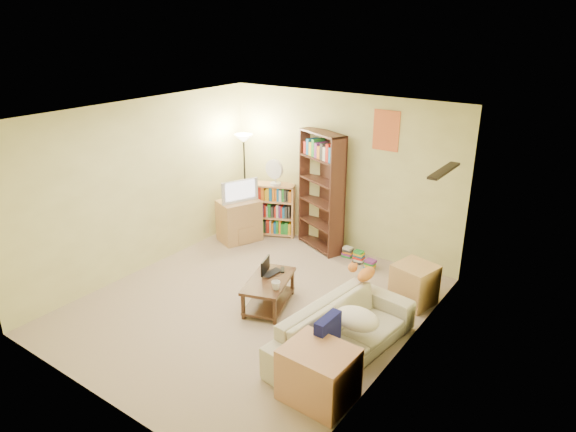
{
  "coord_description": "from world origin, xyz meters",
  "views": [
    {
      "loc": [
        3.78,
        -4.52,
        3.55
      ],
      "look_at": [
        0.08,
        0.7,
        1.05
      ],
      "focal_mm": 32.0,
      "sensor_mm": 36.0,
      "label": 1
    }
  ],
  "objects_px": {
    "tabby_cat": "(364,273)",
    "mug": "(276,285)",
    "coffee_table": "(269,289)",
    "floor_lamp": "(244,156)",
    "end_cabinet": "(319,374)",
    "sofa": "(343,331)",
    "television": "(238,190)",
    "desk_fan": "(275,172)",
    "short_bookshelf": "(274,210)",
    "tall_bookshelf": "(321,189)",
    "side_table": "(414,284)",
    "tv_stand": "(239,220)",
    "laptop": "(275,274)"
  },
  "relations": [
    {
      "from": "television",
      "to": "side_table",
      "type": "xyz_separation_m",
      "value": [
        3.21,
        -0.25,
        -0.61
      ]
    },
    {
      "from": "coffee_table",
      "to": "desk_fan",
      "type": "xyz_separation_m",
      "value": [
        -1.31,
        1.9,
        0.91
      ]
    },
    {
      "from": "tabby_cat",
      "to": "tall_bookshelf",
      "type": "height_order",
      "value": "tall_bookshelf"
    },
    {
      "from": "television",
      "to": "mug",
      "type": "bearing_deg",
      "value": -106.41
    },
    {
      "from": "laptop",
      "to": "floor_lamp",
      "type": "distance_m",
      "value": 2.52
    },
    {
      "from": "desk_fan",
      "to": "tall_bookshelf",
      "type": "bearing_deg",
      "value": 2.9
    },
    {
      "from": "floor_lamp",
      "to": "end_cabinet",
      "type": "xyz_separation_m",
      "value": [
        3.21,
        -2.76,
        -1.12
      ]
    },
    {
      "from": "side_table",
      "to": "desk_fan",
      "type": "bearing_deg",
      "value": 165.39
    },
    {
      "from": "sofa",
      "to": "television",
      "type": "height_order",
      "value": "television"
    },
    {
      "from": "coffee_table",
      "to": "floor_lamp",
      "type": "relative_size",
      "value": 0.56
    },
    {
      "from": "television",
      "to": "end_cabinet",
      "type": "bearing_deg",
      "value": -105.92
    },
    {
      "from": "tv_stand",
      "to": "end_cabinet",
      "type": "bearing_deg",
      "value": -15.92
    },
    {
      "from": "tall_bookshelf",
      "to": "short_bookshelf",
      "type": "relative_size",
      "value": 2.09
    },
    {
      "from": "tabby_cat",
      "to": "side_table",
      "type": "distance_m",
      "value": 0.89
    },
    {
      "from": "mug",
      "to": "floor_lamp",
      "type": "distance_m",
      "value": 2.86
    },
    {
      "from": "laptop",
      "to": "end_cabinet",
      "type": "distance_m",
      "value": 1.92
    },
    {
      "from": "laptop",
      "to": "television",
      "type": "bearing_deg",
      "value": 56.42
    },
    {
      "from": "mug",
      "to": "sofa",
      "type": "bearing_deg",
      "value": -9.09
    },
    {
      "from": "laptop",
      "to": "tv_stand",
      "type": "distance_m",
      "value": 2.11
    },
    {
      "from": "sofa",
      "to": "side_table",
      "type": "bearing_deg",
      "value": -1.94
    },
    {
      "from": "mug",
      "to": "short_bookshelf",
      "type": "bearing_deg",
      "value": 127.23
    },
    {
      "from": "television",
      "to": "floor_lamp",
      "type": "distance_m",
      "value": 0.58
    },
    {
      "from": "mug",
      "to": "end_cabinet",
      "type": "relative_size",
      "value": 0.21
    },
    {
      "from": "tall_bookshelf",
      "to": "television",
      "type": "bearing_deg",
      "value": -134.66
    },
    {
      "from": "tv_stand",
      "to": "desk_fan",
      "type": "height_order",
      "value": "desk_fan"
    },
    {
      "from": "tabby_cat",
      "to": "sofa",
      "type": "bearing_deg",
      "value": -78.04
    },
    {
      "from": "sofa",
      "to": "television",
      "type": "bearing_deg",
      "value": 66.52
    },
    {
      "from": "mug",
      "to": "tall_bookshelf",
      "type": "height_order",
      "value": "tall_bookshelf"
    },
    {
      "from": "side_table",
      "to": "short_bookshelf",
      "type": "bearing_deg",
      "value": 164.8
    },
    {
      "from": "mug",
      "to": "television",
      "type": "bearing_deg",
      "value": 140.95
    },
    {
      "from": "tabby_cat",
      "to": "mug",
      "type": "distance_m",
      "value": 1.09
    },
    {
      "from": "mug",
      "to": "tv_stand",
      "type": "distance_m",
      "value": 2.48
    },
    {
      "from": "floor_lamp",
      "to": "tabby_cat",
      "type": "bearing_deg",
      "value": -22.96
    },
    {
      "from": "tall_bookshelf",
      "to": "side_table",
      "type": "relative_size",
      "value": 3.48
    },
    {
      "from": "tall_bookshelf",
      "to": "end_cabinet",
      "type": "bearing_deg",
      "value": -35.38
    },
    {
      "from": "short_bookshelf",
      "to": "desk_fan",
      "type": "relative_size",
      "value": 2.07
    },
    {
      "from": "sofa",
      "to": "side_table",
      "type": "height_order",
      "value": "sofa"
    },
    {
      "from": "sofa",
      "to": "desk_fan",
      "type": "bearing_deg",
      "value": 56.18
    },
    {
      "from": "short_bookshelf",
      "to": "end_cabinet",
      "type": "relative_size",
      "value": 1.36
    },
    {
      "from": "end_cabinet",
      "to": "tabby_cat",
      "type": "bearing_deg",
      "value": 101.97
    },
    {
      "from": "desk_fan",
      "to": "end_cabinet",
      "type": "distance_m",
      "value": 4.16
    },
    {
      "from": "tv_stand",
      "to": "television",
      "type": "relative_size",
      "value": 1.11
    },
    {
      "from": "sofa",
      "to": "mug",
      "type": "distance_m",
      "value": 1.08
    },
    {
      "from": "floor_lamp",
      "to": "desk_fan",
      "type": "bearing_deg",
      "value": 27.3
    },
    {
      "from": "coffee_table",
      "to": "mug",
      "type": "xyz_separation_m",
      "value": [
        0.23,
        -0.15,
        0.2
      ]
    },
    {
      "from": "television",
      "to": "laptop",
      "type": "bearing_deg",
      "value": -104.32
    },
    {
      "from": "sofa",
      "to": "end_cabinet",
      "type": "height_order",
      "value": "end_cabinet"
    },
    {
      "from": "desk_fan",
      "to": "floor_lamp",
      "type": "distance_m",
      "value": 0.57
    },
    {
      "from": "laptop",
      "to": "tv_stand",
      "type": "relative_size",
      "value": 0.44
    },
    {
      "from": "mug",
      "to": "desk_fan",
      "type": "relative_size",
      "value": 0.31
    }
  ]
}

